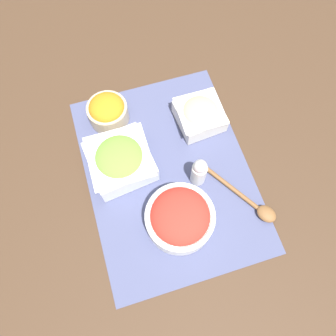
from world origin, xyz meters
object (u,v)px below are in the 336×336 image
object	(u,v)px
cucumber_bowl	(200,115)
pepper_shaker	(199,172)
lettuce_bowl	(120,160)
wooden_spoon	(254,204)
carrot_bowl	(108,111)
tomato_bowl	(180,218)

from	to	relation	value
cucumber_bowl	pepper_shaker	world-z (taller)	pepper_shaker
lettuce_bowl	pepper_shaker	distance (m)	0.21
wooden_spoon	carrot_bowl	bearing A→B (deg)	39.06
tomato_bowl	carrot_bowl	xyz separation A→B (m)	(0.36, 0.10, -0.00)
cucumber_bowl	lettuce_bowl	world-z (taller)	lettuce_bowl
tomato_bowl	lettuce_bowl	bearing A→B (deg)	28.07
carrot_bowl	pepper_shaker	bearing A→B (deg)	-144.33
tomato_bowl	wooden_spoon	bearing A→B (deg)	-94.51
carrot_bowl	pepper_shaker	size ratio (longest dim) A/B	1.07
lettuce_bowl	carrot_bowl	bearing A→B (deg)	-0.93
carrot_bowl	wooden_spoon	bearing A→B (deg)	-140.94
tomato_bowl	carrot_bowl	size ratio (longest dim) A/B	1.51
cucumber_bowl	lettuce_bowl	size ratio (longest dim) A/B	0.76
cucumber_bowl	carrot_bowl	bearing A→B (deg)	70.93
wooden_spoon	pepper_shaker	distance (m)	0.17
pepper_shaker	cucumber_bowl	bearing A→B (deg)	-20.33
cucumber_bowl	pepper_shaker	distance (m)	0.19
wooden_spoon	cucumber_bowl	bearing A→B (deg)	10.54
cucumber_bowl	pepper_shaker	size ratio (longest dim) A/B	1.23
tomato_bowl	carrot_bowl	bearing A→B (deg)	15.91
wooden_spoon	pepper_shaker	size ratio (longest dim) A/B	1.95
tomato_bowl	cucumber_bowl	size ratio (longest dim) A/B	1.30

